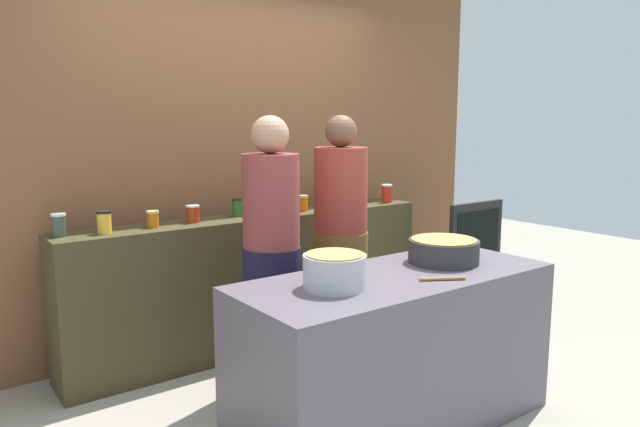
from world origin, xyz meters
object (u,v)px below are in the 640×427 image
object	(u,v)px
preserve_jar_3	(193,214)
cooking_pot_center	(444,251)
preserve_jar_5	(285,202)
preserve_jar_8	(358,196)
preserve_jar_0	(59,225)
preserve_jar_2	(153,219)
preserve_jar_7	(344,196)
cook_with_tongs	(272,269)
preserve_jar_1	(104,222)
preserve_jar_4	(237,207)
cook_in_cap	(340,254)
preserve_jar_9	(387,193)
cooking_pot_left	(335,271)
chalkboard_sign	(475,261)
preserve_jar_6	(303,203)
wooden_spoon	(442,279)

from	to	relation	value
preserve_jar_3	cooking_pot_center	size ratio (longest dim) A/B	0.29
preserve_jar_5	preserve_jar_8	xyz separation A→B (m)	(0.65, -0.04, -0.00)
preserve_jar_0	preserve_jar_2	world-z (taller)	preserve_jar_0
preserve_jar_7	cook_with_tongs	bearing A→B (deg)	-147.58
preserve_jar_1	preserve_jar_3	size ratio (longest dim) A/B	1.19
preserve_jar_4	cook_with_tongs	xyz separation A→B (m)	(-0.17, -0.72, -0.26)
cooking_pot_center	cook_in_cap	bearing A→B (deg)	97.23
preserve_jar_9	cooking_pot_left	distance (m)	2.08
preserve_jar_3	preserve_jar_4	xyz separation A→B (m)	(0.35, 0.05, 0.00)
preserve_jar_5	chalkboard_sign	world-z (taller)	preserve_jar_5
preserve_jar_0	preserve_jar_7	world-z (taller)	preserve_jar_7
preserve_jar_6	preserve_jar_8	distance (m)	0.53
preserve_jar_2	preserve_jar_8	xyz separation A→B (m)	(1.66, 0.01, 0.01)
preserve_jar_6	cooking_pot_center	bearing A→B (deg)	-90.14
preserve_jar_0	preserve_jar_1	distance (m)	0.24
preserve_jar_4	cook_in_cap	xyz separation A→B (m)	(0.40, -0.64, -0.26)
preserve_jar_9	cook_with_tongs	xyz separation A→B (m)	(-1.47, -0.61, -0.27)
preserve_jar_2	preserve_jar_0	bearing A→B (deg)	176.33
preserve_jar_2	cook_with_tongs	world-z (taller)	cook_with_tongs
preserve_jar_6	cook_in_cap	size ratio (longest dim) A/B	0.07
preserve_jar_0	preserve_jar_5	size ratio (longest dim) A/B	1.00
preserve_jar_2	preserve_jar_3	distance (m)	0.27
preserve_jar_6	preserve_jar_9	size ratio (longest dim) A/B	0.79
preserve_jar_5	preserve_jar_8	size ratio (longest dim) A/B	1.03
preserve_jar_8	preserve_jar_3	bearing A→B (deg)	179.61
preserve_jar_9	cook_in_cap	distance (m)	1.08
preserve_jar_3	cook_with_tongs	distance (m)	0.74
preserve_jar_9	chalkboard_sign	bearing A→B (deg)	-47.68
preserve_jar_4	chalkboard_sign	world-z (taller)	preserve_jar_4
preserve_jar_5	preserve_jar_7	bearing A→B (deg)	0.04
cooking_pot_left	wooden_spoon	distance (m)	0.55
preserve_jar_1	preserve_jar_9	bearing A→B (deg)	-0.48
preserve_jar_3	cooking_pot_left	xyz separation A→B (m)	(0.06, -1.41, -0.09)
cooking_pot_center	wooden_spoon	world-z (taller)	cooking_pot_center
preserve_jar_2	preserve_jar_4	world-z (taller)	preserve_jar_4
preserve_jar_3	preserve_jar_9	world-z (taller)	preserve_jar_9
preserve_jar_7	preserve_jar_8	distance (m)	0.11
preserve_jar_5	preserve_jar_7	size ratio (longest dim) A/B	0.91
preserve_jar_6	cook_with_tongs	world-z (taller)	cook_with_tongs
cook_with_tongs	cooking_pot_center	bearing A→B (deg)	-46.29
preserve_jar_3	cook_with_tongs	xyz separation A→B (m)	(0.18, -0.67, -0.26)
preserve_jar_0	preserve_jar_8	size ratio (longest dim) A/B	1.03
preserve_jar_5	preserve_jar_8	world-z (taller)	preserve_jar_5
cooking_pot_left	cook_in_cap	size ratio (longest dim) A/B	0.18
preserve_jar_7	preserve_jar_9	world-z (taller)	preserve_jar_7
preserve_jar_2	preserve_jar_3	xyz separation A→B (m)	(0.27, 0.02, 0.00)
preserve_jar_0	preserve_jar_1	xyz separation A→B (m)	(0.23, -0.06, -0.00)
cooking_pot_center	preserve_jar_7	bearing A→B (deg)	72.72
cooking_pot_left	wooden_spoon	world-z (taller)	cooking_pot_left
preserve_jar_7	cooking_pot_left	distance (m)	1.89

